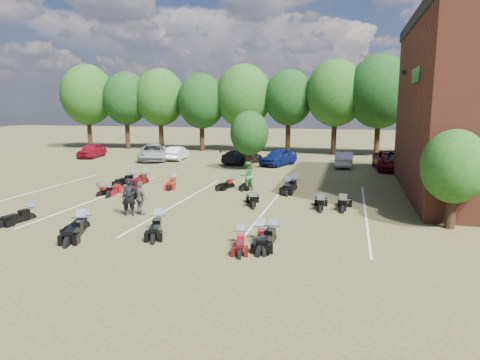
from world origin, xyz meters
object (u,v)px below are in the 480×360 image
(car_4, at_px, (279,157))
(motorcycle_7, at_px, (109,197))
(car_0, at_px, (92,150))
(person_black, at_px, (129,197))
(person_green, at_px, (247,176))
(person_grey, at_px, (140,198))
(motorcycle_0, at_px, (31,219))
(motorcycle_14, at_px, (146,183))
(motorcycle_3, at_px, (158,230))

(car_4, height_order, motorcycle_7, car_4)
(car_0, xyz_separation_m, person_black, (15.59, -20.56, 0.20))
(person_green, height_order, person_grey, person_green)
(car_4, xyz_separation_m, motorcycle_0, (-8.44, -21.30, -0.75))
(person_grey, relative_size, motorcycle_14, 0.67)
(motorcycle_0, xyz_separation_m, motorcycle_7, (0.96, 5.31, 0.00))
(car_0, xyz_separation_m, motorcycle_0, (11.33, -22.34, -0.73))
(car_4, height_order, person_black, person_black)
(person_black, height_order, person_green, person_black)
(person_grey, relative_size, motorcycle_3, 0.71)
(car_0, relative_size, person_black, 2.31)
(car_0, xyz_separation_m, car_4, (19.77, -1.04, 0.02))
(car_4, bearing_deg, person_green, -68.99)
(person_green, bearing_deg, motorcycle_14, -41.34)
(motorcycle_0, bearing_deg, motorcycle_3, 7.02)
(person_black, bearing_deg, motorcycle_7, 110.49)
(person_black, xyz_separation_m, person_grey, (0.46, 0.28, -0.09))
(person_green, height_order, motorcycle_3, person_green)
(motorcycle_0, relative_size, motorcycle_3, 0.90)
(person_black, distance_m, motorcycle_3, 3.26)
(car_4, xyz_separation_m, motorcycle_7, (-7.47, -15.99, -0.75))
(car_0, distance_m, motorcycle_0, 25.06)
(car_4, bearing_deg, motorcycle_7, -93.61)
(person_grey, relative_size, motorcycle_7, 0.71)
(person_grey, distance_m, motorcycle_0, 5.22)
(car_0, relative_size, motorcycle_3, 1.82)
(motorcycle_0, distance_m, motorcycle_3, 6.71)
(car_0, bearing_deg, car_4, -11.99)
(car_0, relative_size, motorcycle_14, 1.71)
(person_grey, bearing_deg, motorcycle_3, 159.00)
(car_0, distance_m, person_green, 23.53)
(car_0, bearing_deg, motorcycle_0, -72.07)
(person_black, bearing_deg, motorcycle_0, -179.87)
(person_black, relative_size, motorcycle_7, 0.79)
(person_grey, xyz_separation_m, motorcycle_14, (-3.81, 8.08, -0.84))
(motorcycle_3, height_order, motorcycle_7, same)
(person_green, bearing_deg, car_4, -126.39)
(motorcycle_14, bearing_deg, person_grey, -62.59)
(car_0, xyz_separation_m, person_green, (19.68, -12.89, 0.19))
(car_4, xyz_separation_m, motorcycle_14, (-7.53, -11.15, -0.75))
(car_4, xyz_separation_m, motorcycle_3, (-1.73, -21.46, -0.75))
(person_grey, distance_m, motorcycle_14, 8.97)
(car_4, height_order, motorcycle_14, car_4)
(person_green, distance_m, motorcycle_0, 12.64)
(person_black, distance_m, person_grey, 0.55)
(car_4, relative_size, person_grey, 2.62)
(person_green, distance_m, motorcycle_14, 7.53)
(car_4, relative_size, person_black, 2.37)
(person_black, xyz_separation_m, person_green, (4.09, 7.66, -0.01))
(car_0, bearing_deg, person_grey, -60.60)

